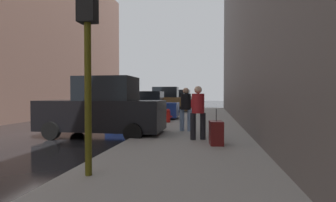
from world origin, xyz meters
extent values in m
plane|color=black|center=(0.00, 0.00, 0.00)|extent=(120.00, 120.00, 0.00)
cube|color=gray|center=(6.00, 0.00, 0.07)|extent=(4.00, 40.00, 0.15)
cube|color=black|center=(2.60, -0.06, 0.82)|extent=(4.61, 1.86, 1.10)
cube|color=black|center=(2.80, -0.06, 1.80)|extent=(2.08, 1.57, 0.90)
cylinder|color=black|center=(1.11, 0.86, 0.32)|extent=(0.64, 0.22, 0.64)
cylinder|color=black|center=(1.10, -0.98, 0.32)|extent=(0.64, 0.22, 0.64)
cylinder|color=black|center=(4.10, 0.85, 0.32)|extent=(0.64, 0.22, 0.64)
cylinder|color=black|center=(4.09, -0.99, 0.32)|extent=(0.64, 0.22, 0.64)
cube|color=navy|center=(2.60, 6.03, 0.69)|extent=(4.24, 1.94, 0.84)
cube|color=black|center=(2.80, 6.03, 1.44)|extent=(1.93, 1.61, 0.70)
cylinder|color=black|center=(1.21, 6.91, 0.32)|extent=(0.65, 0.24, 0.64)
cylinder|color=black|center=(1.26, 5.07, 0.32)|extent=(0.65, 0.24, 0.64)
cylinder|color=black|center=(3.94, 6.98, 0.32)|extent=(0.65, 0.24, 0.64)
cylinder|color=black|center=(3.99, 5.14, 0.32)|extent=(0.65, 0.24, 0.64)
cube|color=brown|center=(2.60, 12.76, 0.82)|extent=(4.63, 1.92, 1.10)
cube|color=black|center=(2.80, 12.76, 1.80)|extent=(2.10, 1.60, 0.90)
cylinder|color=black|center=(1.09, 13.65, 0.32)|extent=(0.64, 0.23, 0.64)
cylinder|color=black|center=(1.12, 11.81, 0.32)|extent=(0.64, 0.23, 0.64)
cylinder|color=black|center=(4.08, 13.70, 0.32)|extent=(0.64, 0.23, 0.64)
cylinder|color=black|center=(4.11, 11.86, 0.32)|extent=(0.64, 0.23, 0.64)
cube|color=#B2191E|center=(2.60, 19.29, 0.69)|extent=(4.23, 1.90, 0.84)
cube|color=black|center=(2.80, 19.28, 1.44)|extent=(1.91, 1.59, 0.70)
cylinder|color=black|center=(1.25, 20.23, 0.32)|extent=(0.64, 0.23, 0.64)
cylinder|color=black|center=(1.22, 18.39, 0.32)|extent=(0.64, 0.23, 0.64)
cylinder|color=black|center=(3.98, 20.19, 0.32)|extent=(0.64, 0.23, 0.64)
cylinder|color=black|center=(3.95, 18.35, 0.32)|extent=(0.64, 0.23, 0.64)
cube|color=silver|center=(2.60, 25.03, 0.82)|extent=(4.66, 2.01, 1.10)
cube|color=black|center=(2.80, 25.02, 1.80)|extent=(2.13, 1.64, 0.90)
cylinder|color=black|center=(1.14, 26.00, 0.32)|extent=(0.65, 0.24, 0.64)
cylinder|color=black|center=(1.07, 24.16, 0.32)|extent=(0.65, 0.24, 0.64)
cylinder|color=black|center=(4.13, 25.89, 0.32)|extent=(0.65, 0.24, 0.64)
cylinder|color=black|center=(4.06, 24.05, 0.32)|extent=(0.65, 0.24, 0.64)
cylinder|color=red|center=(4.45, 4.04, 0.43)|extent=(0.22, 0.22, 0.55)
sphere|color=red|center=(4.45, 4.04, 0.76)|extent=(0.20, 0.20, 0.20)
cylinder|color=red|center=(4.29, 4.04, 0.45)|extent=(0.10, 0.09, 0.09)
cylinder|color=red|center=(4.61, 4.04, 0.45)|extent=(0.10, 0.09, 0.09)
cylinder|color=#514C0F|center=(4.50, -5.02, 1.95)|extent=(0.12, 0.12, 3.60)
sphere|color=yellow|center=(4.50, -4.89, 3.30)|extent=(0.14, 0.14, 0.14)
sphere|color=green|center=(4.50, -4.89, 3.02)|extent=(0.14, 0.14, 0.14)
cylinder|color=black|center=(6.08, -1.01, 0.57)|extent=(0.22, 0.22, 0.85)
cylinder|color=black|center=(6.39, -0.93, 0.57)|extent=(0.22, 0.22, 0.85)
cylinder|color=#A51E23|center=(6.24, -0.97, 1.31)|extent=(0.49, 0.49, 0.62)
sphere|color=beige|center=(6.24, -0.97, 1.74)|extent=(0.24, 0.24, 0.24)
cylinder|color=#728CB2|center=(5.51, 1.00, 0.57)|extent=(0.22, 0.22, 0.85)
cylinder|color=#728CB2|center=(5.82, 0.91, 0.57)|extent=(0.22, 0.22, 0.85)
cylinder|color=black|center=(5.66, 0.96, 1.31)|extent=(0.49, 0.49, 0.62)
sphere|color=tan|center=(5.66, 0.96, 1.74)|extent=(0.24, 0.24, 0.24)
cube|color=#591414|center=(6.80, -1.75, 0.49)|extent=(0.42, 0.60, 0.68)
cylinder|color=#333333|center=(6.80, -1.75, 1.01)|extent=(0.02, 0.02, 0.36)
camera|label=1|loc=(6.65, -9.35, 1.58)|focal=28.00mm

